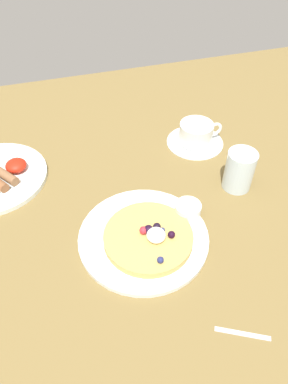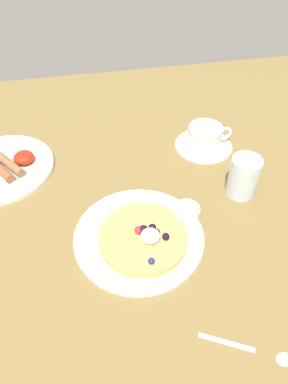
# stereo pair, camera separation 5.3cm
# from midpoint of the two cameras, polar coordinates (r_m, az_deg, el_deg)

# --- Properties ---
(ground_plane) EXTENTS (2.01, 1.38, 0.03)m
(ground_plane) POSITION_cam_midpoint_polar(r_m,az_deg,el_deg) (0.77, -5.94, -6.45)
(ground_plane) COLOR brown
(pancake_plate) EXTENTS (0.26, 0.26, 0.01)m
(pancake_plate) POSITION_cam_midpoint_polar(r_m,az_deg,el_deg) (0.73, -2.17, -7.33)
(pancake_plate) COLOR white
(pancake_plate) RESTS_ON ground_plane
(pancake_with_berries) EXTENTS (0.18, 0.18, 0.04)m
(pancake_with_berries) POSITION_cam_midpoint_polar(r_m,az_deg,el_deg) (0.71, -1.35, -7.30)
(pancake_with_berries) COLOR tan
(pancake_with_berries) RESTS_ON pancake_plate
(syrup_ramekin) EXTENTS (0.06, 0.06, 0.03)m
(syrup_ramekin) POSITION_cam_midpoint_polar(r_m,az_deg,el_deg) (0.75, 5.06, -2.84)
(syrup_ramekin) COLOR white
(syrup_ramekin) RESTS_ON pancake_plate
(fried_breakfast) EXTENTS (0.13, 0.12, 0.03)m
(fried_breakfast) POSITION_cam_midpoint_polar(r_m,az_deg,el_deg) (0.91, -23.34, 2.57)
(fried_breakfast) COLOR brown
(fried_breakfast) RESTS_ON breakfast_plate
(coffee_saucer) EXTENTS (0.15, 0.15, 0.01)m
(coffee_saucer) POSITION_cam_midpoint_polar(r_m,az_deg,el_deg) (0.96, 6.59, 7.93)
(coffee_saucer) COLOR white
(coffee_saucer) RESTS_ON ground_plane
(coffee_cup) EXTENTS (0.12, 0.09, 0.05)m
(coffee_cup) POSITION_cam_midpoint_polar(r_m,az_deg,el_deg) (0.95, 6.82, 9.39)
(coffee_cup) COLOR white
(coffee_cup) RESTS_ON coffee_saucer
(teaspoon) EXTENTS (0.14, 0.08, 0.01)m
(teaspoon) POSITION_cam_midpoint_polar(r_m,az_deg,el_deg) (0.66, 18.49, -21.61)
(teaspoon) COLOR silver
(teaspoon) RESTS_ON ground_plane
(water_glass) EXTENTS (0.07, 0.07, 0.10)m
(water_glass) POSITION_cam_midpoint_polar(r_m,az_deg,el_deg) (0.82, 13.26, 3.34)
(water_glass) COLOR silver
(water_glass) RESTS_ON ground_plane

